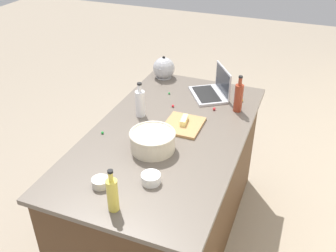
{
  "coord_description": "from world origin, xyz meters",
  "views": [
    {
      "loc": [
        1.89,
        0.75,
        2.21
      ],
      "look_at": [
        0.0,
        0.0,
        0.95
      ],
      "focal_mm": 40.33,
      "sensor_mm": 36.0,
      "label": 1
    }
  ],
  "objects": [
    {
      "name": "kettle",
      "position": [
        -0.78,
        -0.34,
        0.98
      ],
      "size": [
        0.21,
        0.18,
        0.2
      ],
      "color": "#ADADB2",
      "rests_on": "island_counter"
    },
    {
      "name": "ground_plane",
      "position": [
        0.0,
        0.0,
        0.0
      ],
      "size": [
        12.0,
        12.0,
        0.0
      ],
      "primitive_type": "plane",
      "color": "gray"
    },
    {
      "name": "butter_stick_left",
      "position": [
        -0.13,
        0.06,
        0.94
      ],
      "size": [
        0.11,
        0.05,
        0.04
      ],
      "primitive_type": "cube",
      "rotation": [
        0.0,
        0.0,
        0.12
      ],
      "color": "#F4E58C",
      "rests_on": "cutting_board"
    },
    {
      "name": "ramekin_small",
      "position": [
        0.61,
        -0.14,
        0.92
      ],
      "size": [
        0.09,
        0.09,
        0.05
      ],
      "primitive_type": "cylinder",
      "color": "beige",
      "rests_on": "island_counter"
    },
    {
      "name": "bottle_oil",
      "position": [
        0.74,
        0.01,
        1.0
      ],
      "size": [
        0.06,
        0.06,
        0.24
      ],
      "color": "#DBC64C",
      "rests_on": "island_counter"
    },
    {
      "name": "bottle_vinegar",
      "position": [
        -0.14,
        -0.26,
        1.0
      ],
      "size": [
        0.07,
        0.07,
        0.25
      ],
      "color": "white",
      "rests_on": "island_counter"
    },
    {
      "name": "candy_0",
      "position": [
        0.17,
        -0.38,
        0.91
      ],
      "size": [
        0.02,
        0.02,
        0.02
      ],
      "primitive_type": "sphere",
      "color": "green",
      "rests_on": "island_counter"
    },
    {
      "name": "bottle_soy",
      "position": [
        -0.45,
        0.35,
        1.01
      ],
      "size": [
        0.06,
        0.06,
        0.27
      ],
      "color": "maroon",
      "rests_on": "island_counter"
    },
    {
      "name": "laptop",
      "position": [
        -0.61,
        0.12,
        0.95
      ],
      "size": [
        0.38,
        0.36,
        0.22
      ],
      "color": "#B7B7BC",
      "rests_on": "island_counter"
    },
    {
      "name": "ramekin_medium",
      "position": [
        0.49,
        0.09,
        0.93
      ],
      "size": [
        0.1,
        0.1,
        0.05
      ],
      "primitive_type": "cylinder",
      "color": "white",
      "rests_on": "island_counter"
    },
    {
      "name": "candy_4",
      "position": [
        -0.59,
        0.35,
        0.91
      ],
      "size": [
        0.02,
        0.02,
        0.02
      ],
      "primitive_type": "sphere",
      "color": "yellow",
      "rests_on": "island_counter"
    },
    {
      "name": "candy_3",
      "position": [
        -0.33,
        -0.09,
        0.91
      ],
      "size": [
        0.02,
        0.02,
        0.02
      ],
      "primitive_type": "sphere",
      "color": "red",
      "rests_on": "island_counter"
    },
    {
      "name": "candy_2",
      "position": [
        -0.39,
        0.2,
        0.91
      ],
      "size": [
        0.02,
        0.02,
        0.02
      ],
      "primitive_type": "sphere",
      "color": "red",
      "rests_on": "island_counter"
    },
    {
      "name": "candy_5",
      "position": [
        -0.51,
        -0.19,
        0.91
      ],
      "size": [
        0.02,
        0.02,
        0.02
      ],
      "primitive_type": "sphere",
      "color": "green",
      "rests_on": "island_counter"
    },
    {
      "name": "cutting_board",
      "position": [
        -0.11,
        0.06,
        0.91
      ],
      "size": [
        0.27,
        0.24,
        0.02
      ],
      "primitive_type": "cube",
      "color": "#AD7F4C",
      "rests_on": "island_counter"
    },
    {
      "name": "island_counter",
      "position": [
        0.0,
        0.0,
        0.45
      ],
      "size": [
        1.72,
        0.96,
        0.9
      ],
      "color": "#4C331E",
      "rests_on": "ground"
    },
    {
      "name": "candy_1",
      "position": [
        -0.66,
        0.22,
        0.91
      ],
      "size": [
        0.01,
        0.01,
        0.01
      ],
      "primitive_type": "sphere",
      "color": "#CC3399",
      "rests_on": "island_counter"
    },
    {
      "name": "mixing_bowl_large",
      "position": [
        0.2,
        -0.02,
        0.96
      ],
      "size": [
        0.28,
        0.28,
        0.12
      ],
      "color": "beige",
      "rests_on": "island_counter"
    }
  ]
}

